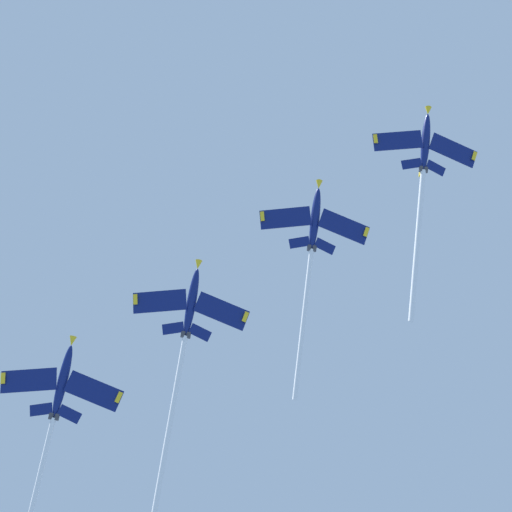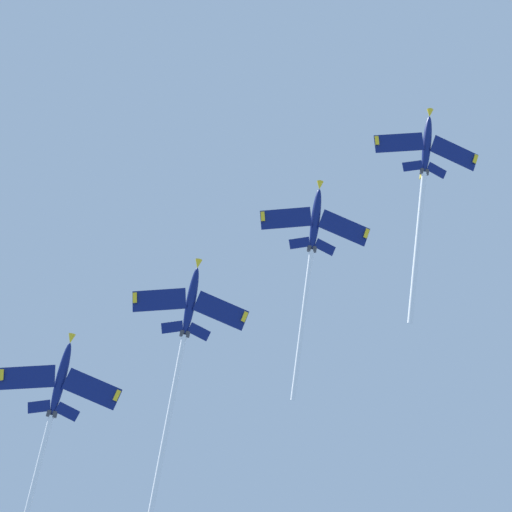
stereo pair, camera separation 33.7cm
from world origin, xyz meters
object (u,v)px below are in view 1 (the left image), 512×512
jet_lead (423,178)px  jet_third (185,341)px  jet_fourth (54,416)px  jet_second (312,246)px

jet_lead → jet_third: bearing=-29.8°
jet_fourth → jet_lead: bearing=151.7°
jet_second → jet_fourth: (42.58, -23.31, -17.99)m
jet_lead → jet_third: (43.05, -24.62, -18.00)m
jet_fourth → jet_third: bearing=154.9°
jet_lead → jet_fourth: 76.56m
jet_second → jet_fourth: size_ratio=1.00×
jet_second → jet_fourth: jet_second is taller
jet_lead → jet_second: jet_lead is taller
jet_lead → jet_third: 52.76m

